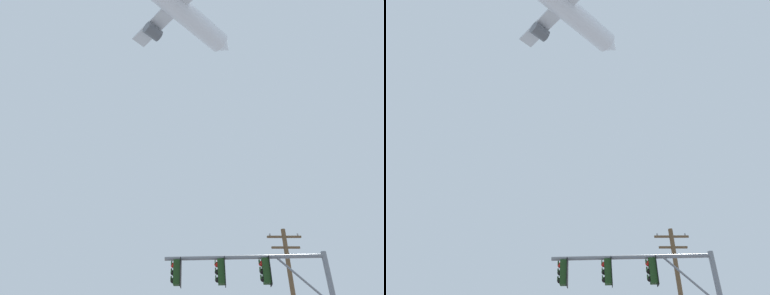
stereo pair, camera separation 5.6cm
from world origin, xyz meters
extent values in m
cylinder|color=slate|center=(2.95, 8.17, 5.36)|extent=(6.04, 0.53, 0.15)
cylinder|color=slate|center=(5.06, 8.04, 4.47)|extent=(1.87, 0.20, 1.83)
cube|color=#193814|center=(0.42, 8.33, 4.83)|extent=(0.28, 0.34, 0.90)
cylinder|color=#193814|center=(0.42, 8.33, 5.34)|extent=(0.05, 0.05, 0.12)
cube|color=black|center=(0.56, 8.32, 4.83)|extent=(0.05, 0.46, 1.04)
sphere|color=red|center=(0.28, 8.34, 5.10)|extent=(0.20, 0.20, 0.20)
cylinder|color=#193814|center=(0.21, 8.34, 5.16)|extent=(0.05, 0.21, 0.21)
sphere|color=black|center=(0.28, 8.34, 4.82)|extent=(0.20, 0.20, 0.20)
cylinder|color=#193814|center=(0.21, 8.34, 4.88)|extent=(0.05, 0.21, 0.21)
sphere|color=black|center=(0.28, 8.34, 4.54)|extent=(0.20, 0.20, 0.20)
cylinder|color=#193814|center=(0.21, 8.34, 4.60)|extent=(0.05, 0.21, 0.21)
cube|color=#193814|center=(2.08, 8.22, 4.83)|extent=(0.28, 0.34, 0.90)
cylinder|color=#193814|center=(2.08, 8.22, 5.34)|extent=(0.05, 0.05, 0.12)
cube|color=black|center=(2.22, 8.22, 4.83)|extent=(0.05, 0.46, 1.04)
sphere|color=red|center=(1.93, 8.23, 5.10)|extent=(0.20, 0.20, 0.20)
cylinder|color=#193814|center=(1.87, 8.24, 5.16)|extent=(0.05, 0.21, 0.21)
sphere|color=black|center=(1.93, 8.23, 4.82)|extent=(0.20, 0.20, 0.20)
cylinder|color=#193814|center=(1.87, 8.24, 4.88)|extent=(0.05, 0.21, 0.21)
sphere|color=black|center=(1.93, 8.23, 4.54)|extent=(0.20, 0.20, 0.20)
cylinder|color=#193814|center=(1.87, 8.24, 4.60)|extent=(0.05, 0.21, 0.21)
cube|color=#193814|center=(3.74, 8.12, 4.83)|extent=(0.28, 0.34, 0.90)
cylinder|color=#193814|center=(3.74, 8.12, 5.34)|extent=(0.05, 0.05, 0.12)
cube|color=black|center=(3.88, 8.11, 4.83)|extent=(0.05, 0.46, 1.04)
sphere|color=red|center=(3.59, 8.13, 5.10)|extent=(0.20, 0.20, 0.20)
cylinder|color=#193814|center=(3.53, 8.13, 5.16)|extent=(0.05, 0.21, 0.21)
sphere|color=black|center=(3.59, 8.13, 4.82)|extent=(0.20, 0.20, 0.20)
cylinder|color=#193814|center=(3.53, 8.13, 4.88)|extent=(0.05, 0.21, 0.21)
sphere|color=black|center=(3.59, 8.13, 4.54)|extent=(0.20, 0.20, 0.20)
cylinder|color=#193814|center=(3.53, 8.13, 4.60)|extent=(0.05, 0.21, 0.21)
cube|color=brown|center=(6.93, 16.47, 9.21)|extent=(2.20, 0.12, 0.12)
cube|color=brown|center=(6.93, 16.47, 8.51)|extent=(1.80, 0.12, 0.12)
cylinder|color=gray|center=(6.03, 16.47, 9.33)|extent=(0.10, 0.10, 0.18)
cylinder|color=gray|center=(7.83, 16.47, 9.33)|extent=(0.10, 0.10, 0.18)
cylinder|color=white|center=(-1.32, 26.03, 49.43)|extent=(16.55, 16.08, 3.48)
cone|color=white|center=(6.54, 33.57, 49.43)|extent=(4.02, 4.05, 3.31)
cube|color=silver|center=(-1.71, 25.66, 48.91)|extent=(14.55, 15.01, 0.39)
cylinder|color=#595B60|center=(-5.30, 29.39, 47.86)|extent=(3.24, 3.22, 1.96)
camera|label=1|loc=(0.99, -4.93, 1.35)|focal=32.02mm
camera|label=2|loc=(1.04, -4.93, 1.35)|focal=32.02mm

